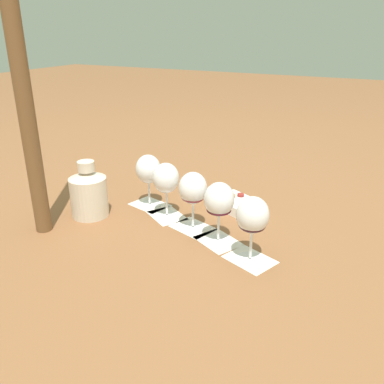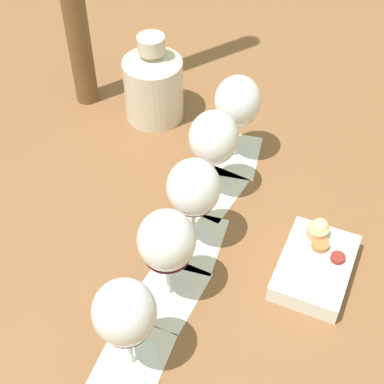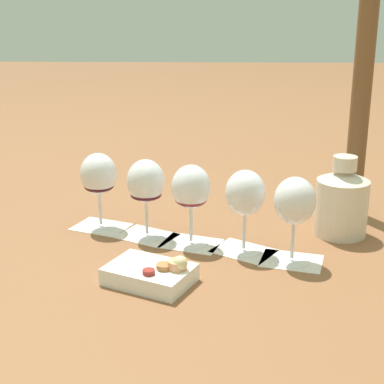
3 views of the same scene
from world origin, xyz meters
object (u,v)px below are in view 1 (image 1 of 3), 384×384
object	(u,v)px
wine_glass_3	(219,202)
ceramic_vase	(89,192)
wine_glass_4	(253,218)
umbrella_pole	(18,58)
wine_glass_0	(148,172)
snack_dish	(236,203)
wine_glass_2	(192,190)
wine_glass_1	(166,181)

from	to	relation	value
wine_glass_3	ceramic_vase	size ratio (longest dim) A/B	0.96
wine_glass_4	umbrella_pole	distance (m)	0.70
wine_glass_0	snack_dish	size ratio (longest dim) A/B	0.94
ceramic_vase	wine_glass_2	bearing A→B (deg)	11.93
wine_glass_2	umbrella_pole	bearing A→B (deg)	-151.32
wine_glass_3	wine_glass_4	world-z (taller)	same
wine_glass_4	wine_glass_0	bearing A→B (deg)	157.03
ceramic_vase	snack_dish	world-z (taller)	ceramic_vase
wine_glass_0	wine_glass_3	xyz separation A→B (m)	(0.30, -0.12, 0.00)
wine_glass_0	wine_glass_2	world-z (taller)	same
wine_glass_2	wine_glass_3	distance (m)	0.11
wine_glass_3	ceramic_vase	xyz separation A→B (m)	(-0.42, -0.03, -0.04)
wine_glass_1	wine_glass_3	size ratio (longest dim) A/B	1.00
umbrella_pole	wine_glass_4	bearing A→B (deg)	10.84
snack_dish	wine_glass_1	bearing A→B (deg)	-139.59
wine_glass_0	wine_glass_2	size ratio (longest dim) A/B	1.00
wine_glass_1	wine_glass_3	bearing A→B (deg)	-20.13
wine_glass_0	wine_glass_3	distance (m)	0.32
wine_glass_2	wine_glass_3	bearing A→B (deg)	-22.21
ceramic_vase	wine_glass_4	bearing A→B (deg)	-2.75
snack_dish	umbrella_pole	world-z (taller)	umbrella_pole
wine_glass_0	wine_glass_1	world-z (taller)	same
wine_glass_1	wine_glass_3	distance (m)	0.22
wine_glass_2	wine_glass_3	world-z (taller)	same
wine_glass_0	wine_glass_4	xyz separation A→B (m)	(0.41, -0.17, -0.00)
snack_dish	umbrella_pole	bearing A→B (deg)	-139.03
wine_glass_3	wine_glass_1	bearing A→B (deg)	159.87
wine_glass_3	ceramic_vase	world-z (taller)	ceramic_vase
wine_glass_3	umbrella_pole	size ratio (longest dim) A/B	0.18
ceramic_vase	snack_dish	distance (m)	0.47
wine_glass_1	ceramic_vase	distance (m)	0.24
snack_dish	wine_glass_3	bearing A→B (deg)	-81.84
wine_glass_4	umbrella_pole	size ratio (longest dim) A/B	0.18
wine_glass_4	umbrella_pole	xyz separation A→B (m)	(-0.59, -0.11, 0.36)
wine_glass_2	umbrella_pole	size ratio (longest dim) A/B	0.18
wine_glass_1	wine_glass_4	size ratio (longest dim) A/B	1.00
wine_glass_3	wine_glass_2	bearing A→B (deg)	157.79
wine_glass_2	snack_dish	size ratio (longest dim) A/B	0.94
wine_glass_0	wine_glass_2	distance (m)	0.21
wine_glass_4	ceramic_vase	bearing A→B (deg)	177.25
wine_glass_0	wine_glass_2	bearing A→B (deg)	-22.19
ceramic_vase	wine_glass_0	bearing A→B (deg)	49.95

